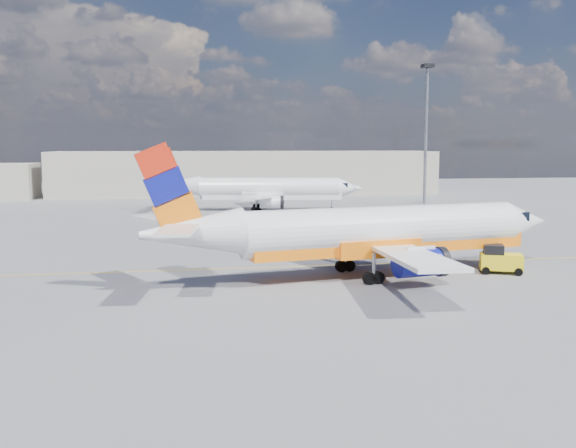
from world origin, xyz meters
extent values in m
plane|color=slate|center=(0.00, 0.00, 0.00)|extent=(240.00, 240.00, 0.00)
cube|color=yellow|center=(0.00, 3.00, 0.01)|extent=(70.00, 0.15, 0.01)
cube|color=#BCB3A2|center=(5.00, 75.00, 4.00)|extent=(70.00, 14.00, 8.00)
cylinder|color=white|center=(6.91, -1.47, 3.39)|extent=(20.95, 6.81, 3.20)
cone|color=white|center=(18.96, 0.69, 3.39)|extent=(4.27, 3.82, 3.20)
cone|color=white|center=(-6.53, -3.87, 3.72)|extent=(7.02, 4.16, 3.04)
cube|color=black|center=(17.66, 0.46, 3.91)|extent=(1.96, 2.41, 0.66)
cube|color=orange|center=(7.38, -1.38, 2.31)|extent=(20.85, 6.25, 1.13)
cube|color=white|center=(4.36, 4.77, 2.54)|extent=(7.37, 11.54, 0.76)
cube|color=white|center=(6.68, -8.20, 2.54)|extent=(3.76, 11.48, 0.76)
cylinder|color=navy|center=(6.63, 2.79, 1.65)|extent=(3.65, 2.36, 1.79)
cylinder|color=navy|center=(8.12, -5.55, 1.65)|extent=(3.65, 2.36, 1.79)
cylinder|color=black|center=(8.11, 3.05, 1.65)|extent=(0.81, 2.03, 1.98)
cylinder|color=black|center=(9.61, -5.29, 1.65)|extent=(0.81, 2.03, 1.98)
cube|color=orange|center=(-7.92, -4.12, 6.59)|extent=(4.40, 1.06, 5.88)
cube|color=white|center=(-8.45, -1.16, 4.33)|extent=(4.05, 5.13, 0.17)
cube|color=white|center=(-7.38, -7.09, 4.33)|extent=(2.69, 4.95, 0.17)
cylinder|color=#95959D|center=(16.18, 0.20, 1.18)|extent=(0.20, 0.20, 1.98)
cylinder|color=black|center=(16.18, 0.20, 0.26)|extent=(0.56, 0.32, 0.53)
cylinder|color=black|center=(4.66, 0.43, 0.42)|extent=(0.90, 0.50, 0.85)
cylinder|color=black|center=(5.46, -4.02, 0.42)|extent=(0.90, 0.50, 0.85)
cylinder|color=white|center=(5.09, 44.59, 3.17)|extent=(19.60, 6.13, 2.99)
cone|color=white|center=(16.38, 42.72, 3.17)|extent=(3.96, 3.53, 2.99)
cone|color=white|center=(-7.50, 46.69, 3.48)|extent=(6.55, 3.82, 2.84)
cube|color=black|center=(15.16, 42.92, 3.65)|extent=(1.81, 2.24, 0.62)
cube|color=white|center=(5.52, 44.52, 2.16)|extent=(19.51, 5.61, 1.06)
cube|color=white|center=(4.80, 50.89, 2.38)|extent=(3.65, 10.76, 0.71)
cube|color=white|center=(2.78, 38.73, 2.38)|extent=(6.79, 10.81, 0.71)
cylinder|color=white|center=(6.17, 48.43, 1.54)|extent=(3.40, 2.17, 1.67)
cylinder|color=white|center=(4.87, 40.61, 1.54)|extent=(3.40, 2.17, 1.67)
cylinder|color=black|center=(7.56, 48.20, 1.54)|extent=(0.74, 1.90, 1.85)
cylinder|color=black|center=(6.26, 40.38, 1.54)|extent=(0.74, 1.90, 1.85)
cube|color=red|center=(-8.81, 46.91, 6.16)|extent=(4.12, 0.94, 5.49)
cube|color=white|center=(-8.34, 49.68, 4.05)|extent=(2.57, 4.64, 0.16)
cube|color=white|center=(-9.27, 44.13, 4.05)|extent=(3.75, 4.80, 0.16)
cylinder|color=#95959D|center=(13.77, 43.15, 1.10)|extent=(0.18, 0.18, 1.85)
cylinder|color=black|center=(13.77, 43.15, 0.25)|extent=(0.52, 0.29, 0.49)
cylinder|color=black|center=(3.70, 46.97, 0.40)|extent=(0.84, 0.46, 0.79)
cylinder|color=black|center=(3.01, 42.80, 0.40)|extent=(0.84, 0.46, 0.79)
cylinder|color=black|center=(14.91, -0.84, 0.28)|extent=(0.61, 0.41, 0.56)
cylinder|color=black|center=(14.35, -2.31, 0.28)|extent=(0.61, 0.41, 0.56)
cylinder|color=black|center=(17.01, -1.64, 0.28)|extent=(0.61, 0.41, 0.56)
cylinder|color=black|center=(16.45, -3.11, 0.28)|extent=(0.61, 0.41, 0.56)
cube|color=yellow|center=(15.68, -1.97, 0.84)|extent=(3.29, 2.52, 1.12)
cube|color=black|center=(15.15, -1.77, 1.74)|extent=(1.74, 1.74, 0.67)
cube|color=white|center=(5.48, 1.84, 0.02)|extent=(0.42, 0.42, 0.04)
cone|color=red|center=(5.48, 1.84, 0.32)|extent=(0.36, 0.36, 0.55)
cylinder|color=#95959D|center=(24.92, 36.67, 9.58)|extent=(0.42, 0.42, 19.16)
cube|color=black|center=(24.92, 36.67, 19.44)|extent=(1.44, 1.44, 0.48)
camera|label=1|loc=(-7.11, -44.55, 9.30)|focal=40.00mm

